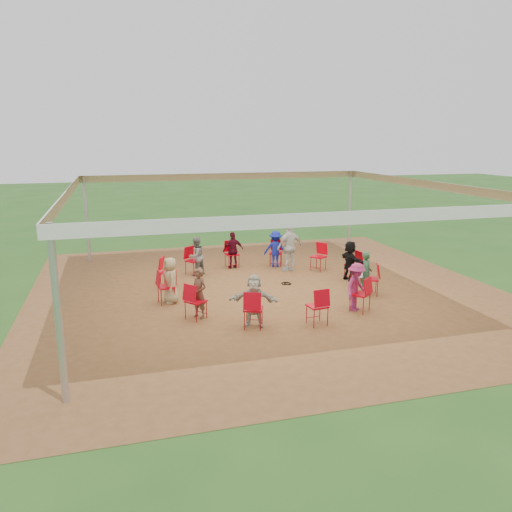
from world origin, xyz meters
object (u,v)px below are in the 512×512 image
object	(u,v)px
person_seated_3	(233,250)
standing_person	(290,247)
person_seated_4	(196,256)
chair_7	(166,287)
person_seated_2	(276,249)
person_seated_7	(254,300)
person_seated_5	(170,280)
person_seated_8	(356,287)
chair_8	(196,301)
chair_1	(353,266)
person_seated_6	(199,293)
chair_4	(232,254)
laptop	(360,274)
person_seated_0	(366,273)
chair_3	(276,253)
chair_5	(194,261)
chair_2	(318,257)
chair_11	(360,294)
chair_10	(317,306)
chair_6	(168,272)
chair_9	(253,309)
person_seated_1	(350,261)
cable_coil	(287,284)
chair_0	(370,279)

from	to	relation	value
person_seated_3	standing_person	distance (m)	1.90
person_seated_4	chair_7	bearing A→B (deg)	27.89
person_seated_2	person_seated_7	size ratio (longest dim) A/B	1.00
person_seated_5	person_seated_8	bearing A→B (deg)	60.00
chair_8	person_seated_4	bearing A→B (deg)	133.78
chair_1	person_seated_6	world-z (taller)	person_seated_6
chair_4	person_seated_6	size ratio (longest dim) A/B	0.73
person_seated_4	person_seated_8	xyz separation A→B (m)	(3.32, -4.43, 0.00)
person_seated_4	laptop	xyz separation A→B (m)	(4.05, -3.24, -0.04)
chair_7	person_seated_0	bearing A→B (deg)	75.33
chair_3	person_seated_2	xyz separation A→B (m)	(-0.05, -0.11, 0.17)
chair_8	person_seated_3	size ratio (longest dim) A/B	0.73
chair_1	person_seated_3	bearing A→B (deg)	46.22
chair_5	laptop	size ratio (longest dim) A/B	2.41
chair_2	chair_8	bearing A→B (deg)	90.00
chair_4	person_seated_2	xyz separation A→B (m)	(1.43, -0.32, 0.17)
chair_11	laptop	size ratio (longest dim) A/B	2.41
chair_10	person_seated_6	distance (m)	2.83
person_seated_5	person_seated_7	bearing A→B (deg)	30.00
chair_10	person_seated_0	xyz separation A→B (m)	(2.20, 1.78, 0.17)
person_seated_3	person_seated_5	bearing A→B (deg)	45.00
chair_4	chair_6	size ratio (longest dim) A/B	1.00
person_seated_7	person_seated_8	world-z (taller)	same
chair_1	person_seated_7	xyz separation A→B (m)	(-3.95, -2.89, 0.17)
person_seated_6	laptop	bearing A→B (deg)	61.02
chair_1	standing_person	world-z (taller)	standing_person
chair_1	chair_9	xyz separation A→B (m)	(-4.00, -3.00, 0.00)
person_seated_3	chair_5	bearing A→B (deg)	10.47
person_seated_1	person_seated_5	bearing A→B (deg)	90.00
person_seated_3	laptop	distance (m)	4.65
chair_1	chair_5	distance (m)	5.00
chair_4	cable_coil	world-z (taller)	chair_4
standing_person	cable_coil	xyz separation A→B (m)	(-0.60, -1.45, -0.78)
person_seated_0	cable_coil	xyz separation A→B (m)	(-1.78, 1.55, -0.60)
chair_11	person_seated_8	world-z (taller)	person_seated_8
chair_7	laptop	bearing A→B (deg)	75.80
chair_2	person_seated_0	xyz separation A→B (m)	(0.23, -2.82, 0.17)
chair_0	chair_7	xyz separation A→B (m)	(-5.52, 0.79, 0.00)
chair_9	cable_coil	bearing A→B (deg)	81.84
cable_coil	laptop	size ratio (longest dim) A/B	0.84
chair_5	person_seated_3	size ratio (longest dim) A/B	0.73
chair_2	chair_11	distance (m)	4.08
chair_4	chair_9	xyz separation A→B (m)	(-0.79, -5.52, 0.00)
person_seated_1	person_seated_6	distance (m)	5.34
chair_4	person_seated_6	bearing A→B (deg)	60.70
person_seated_1	chair_2	bearing A→B (deg)	10.47
chair_1	chair_7	bearing A→B (deg)	90.00
chair_3	cable_coil	xyz separation A→B (m)	(-0.37, -2.19, -0.43)
chair_4	person_seated_5	distance (m)	4.00
person_seated_5	laptop	size ratio (longest dim) A/B	3.28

